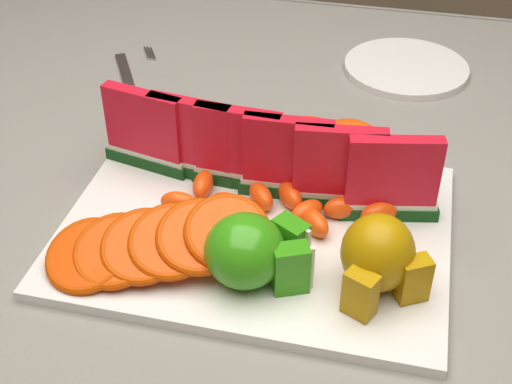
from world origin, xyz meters
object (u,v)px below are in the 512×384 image
at_px(platter, 256,228).
at_px(apple_cluster, 253,252).
at_px(fork, 130,78).
at_px(side_plate, 406,68).
at_px(pear_cluster, 379,257).

relative_size(platter, apple_cluster, 3.79).
xyz_separation_m(apple_cluster, fork, (-0.27, 0.36, -0.04)).
bearing_deg(apple_cluster, side_plate, 76.48).
xyz_separation_m(platter, fork, (-0.25, 0.28, -0.00)).
height_order(apple_cluster, side_plate, apple_cluster).
xyz_separation_m(side_plate, fork, (-0.38, -0.12, -0.00)).
bearing_deg(platter, pear_cluster, -25.91).
distance_m(platter, pear_cluster, 0.15).
xyz_separation_m(platter, side_plate, (0.13, 0.40, -0.00)).
relative_size(pear_cluster, fork, 0.50).
relative_size(apple_cluster, fork, 0.57).
bearing_deg(platter, side_plate, 72.08).
relative_size(platter, fork, 2.15).
bearing_deg(apple_cluster, fork, 126.49).
bearing_deg(side_plate, platter, -107.92).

